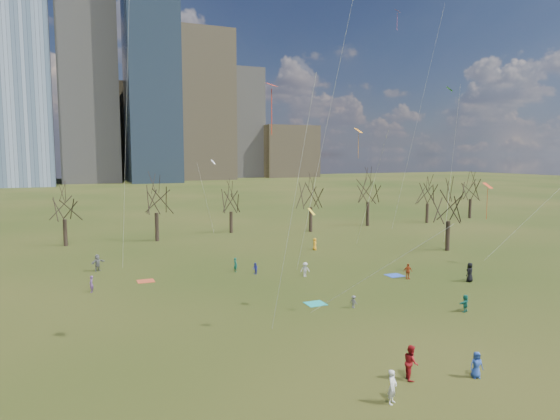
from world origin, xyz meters
name	(u,v)px	position (x,y,z in m)	size (l,w,h in m)	color
ground	(343,319)	(0.00, 0.00, 0.00)	(500.00, 500.00, 0.00)	black
downtown_skyline	(100,95)	(-2.43, 210.64, 39.01)	(212.50, 78.00, 118.00)	slate
bare_tree_row	(209,198)	(-0.09, 37.22, 6.12)	(113.04, 29.80, 9.50)	black
blanket_teal	(315,304)	(-0.17, 4.23, 0.01)	(1.60, 1.50, 0.03)	teal
blanket_navy	(394,275)	(11.69, 9.64, 0.01)	(1.60, 1.50, 0.03)	#264AB4
blanket_crimson	(146,281)	(-11.93, 17.36, 0.01)	(1.60, 1.50, 0.03)	#B94425
person_0	(476,365)	(1.66, -11.48, 0.74)	(0.72, 0.47, 1.48)	#24449C
person_1	(392,387)	(-4.33, -12.02, 0.86)	(0.63, 0.41, 1.72)	white
person_2	(411,362)	(-1.78, -10.20, 0.96)	(0.93, 0.73, 1.92)	#A6171D
person_3	(354,302)	(2.14, 2.05, 0.51)	(0.66, 0.38, 1.02)	#5A5A5E
person_5	(465,303)	(9.63, -2.28, 0.69)	(1.28, 0.41, 1.38)	#176B5C
person_6	(470,272)	(16.87, 4.70, 0.94)	(0.92, 0.60, 1.88)	black
person_7	(91,284)	(-16.97, 15.28, 0.75)	(0.55, 0.36, 1.51)	#6A4387
person_8	(255,269)	(-1.17, 15.71, 0.61)	(0.59, 0.46, 1.22)	#24279D
person_9	(305,269)	(3.15, 12.91, 0.73)	(0.94, 0.54, 1.46)	silver
person_10	(408,271)	(12.02, 7.94, 0.79)	(0.92, 0.38, 1.57)	#AA3B18
person_11	(97,263)	(-15.95, 23.78, 0.89)	(1.66, 0.53, 1.79)	slate
person_12	(315,244)	(10.52, 25.05, 0.79)	(0.77, 0.50, 1.57)	#F6A31B
person_13	(235,265)	(-2.66, 17.64, 0.75)	(0.54, 0.36, 1.49)	#166552
kites_airborne	(334,138)	(5.37, 11.26, 13.86)	(64.15, 45.28, 31.27)	red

